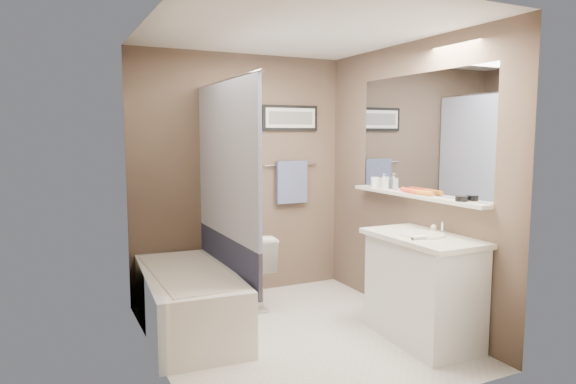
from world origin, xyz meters
name	(u,v)px	position (x,y,z in m)	size (l,w,h in m)	color
ground	(296,335)	(0.00, 0.00, 0.00)	(2.50, 2.50, 0.00)	silver
ceiling	(297,32)	(0.00, 0.00, 2.38)	(2.20, 2.50, 0.04)	white
wall_back	(241,176)	(0.00, 1.23, 1.20)	(2.20, 0.04, 2.40)	brown
wall_front	(394,208)	(0.00, -1.23, 1.20)	(2.20, 0.04, 2.40)	brown
wall_left	(157,195)	(-1.08, 0.00, 1.20)	(0.04, 2.50, 2.40)	brown
wall_right	(407,182)	(1.08, 0.00, 1.20)	(0.04, 2.50, 2.40)	brown
tile_surround	(143,213)	(-1.09, 0.50, 1.00)	(0.02, 1.55, 2.00)	beige
curtain_rod	(225,81)	(-0.40, 0.50, 2.05)	(0.02, 0.02, 1.55)	silver
curtain_upper	(226,160)	(-0.40, 0.50, 1.40)	(0.03, 1.45, 1.28)	silver
curtain_lower	(228,257)	(-0.40, 0.50, 0.58)	(0.03, 1.45, 0.36)	#2A2F4F
mirror	(420,134)	(1.09, -0.15, 1.62)	(0.02, 1.60, 1.00)	silver
shelf	(414,195)	(1.04, -0.15, 1.10)	(0.12, 1.60, 0.03)	silver
towel_bar	(291,165)	(0.55, 1.22, 1.30)	(0.02, 0.02, 0.60)	silver
towel	(292,182)	(0.55, 1.20, 1.12)	(0.34, 0.05, 0.44)	#7C8AB4
art_frame	(290,118)	(0.55, 1.23, 1.78)	(0.62, 0.03, 0.26)	black
art_mat	(291,118)	(0.55, 1.22, 1.78)	(0.56, 0.00, 0.20)	white
art_image	(291,118)	(0.55, 1.22, 1.78)	(0.50, 0.00, 0.13)	#595959
door	(467,235)	(0.55, -1.24, 1.00)	(0.80, 0.02, 2.00)	silver
door_handle	(419,238)	(0.22, -1.19, 1.00)	(0.02, 0.02, 0.10)	silver
bathtub	(189,301)	(-0.75, 0.48, 0.25)	(0.70, 1.50, 0.50)	white
tub_rim	(188,271)	(-0.75, 0.48, 0.50)	(0.56, 1.36, 0.02)	silver
toilet	(249,269)	(-0.06, 0.86, 0.35)	(0.39, 0.69, 0.70)	white
vanity	(423,290)	(0.85, -0.51, 0.40)	(0.50, 0.90, 0.80)	silver
countertop	(423,238)	(0.84, -0.51, 0.82)	(0.54, 0.96, 0.04)	silver
sink_basin	(422,234)	(0.83, -0.51, 0.85)	(0.34, 0.34, 0.01)	white
faucet_spout	(443,227)	(1.03, -0.51, 0.89)	(0.02, 0.02, 0.10)	silver
faucet_knob	(434,227)	(1.03, -0.41, 0.87)	(0.05, 0.05, 0.05)	white
candle_bowl_near	(461,199)	(1.04, -0.70, 1.14)	(0.09, 0.09, 0.04)	black
hair_brush_front	(423,193)	(1.04, -0.27, 1.14)	(0.04, 0.04, 0.22)	orange
hair_brush_back	(409,190)	(1.04, -0.09, 1.14)	(0.04, 0.04, 0.22)	#EC4921
pink_comb	(398,191)	(1.04, 0.06, 1.12)	(0.03, 0.16, 0.01)	#F294C7
glass_jar	(375,182)	(1.04, 0.40, 1.17)	(0.08, 0.08, 0.10)	white
soap_bottle	(384,181)	(1.04, 0.27, 1.19)	(0.06, 0.06, 0.14)	#999999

